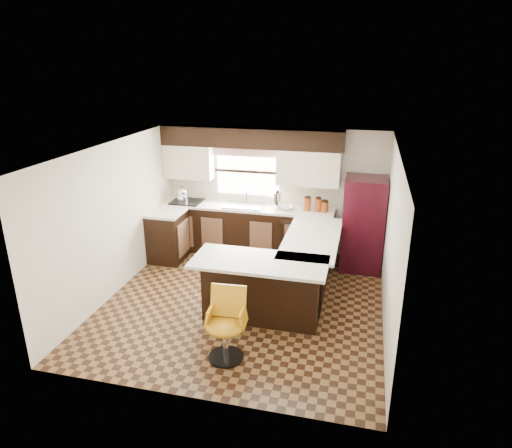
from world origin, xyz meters
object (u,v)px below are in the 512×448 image
(peninsula_return, at_px, (262,289))
(bar_chair, at_px, (225,326))
(peninsula_long, at_px, (308,265))
(refrigerator, at_px, (363,224))

(peninsula_return, xyz_separation_m, bar_chair, (-0.22, -1.07, 0.01))
(peninsula_long, distance_m, peninsula_return, 1.11)
(bar_chair, bearing_deg, peninsula_long, 66.30)
(peninsula_long, height_order, bar_chair, bar_chair)
(peninsula_return, xyz_separation_m, refrigerator, (1.35, 2.07, 0.39))
(refrigerator, xyz_separation_m, bar_chair, (-1.57, -3.14, -0.37))
(peninsula_long, xyz_separation_m, refrigerator, (0.82, 1.10, 0.39))
(peninsula_long, bearing_deg, refrigerator, 53.15)
(peninsula_long, xyz_separation_m, peninsula_return, (-0.53, -0.97, 0.00))
(peninsula_return, distance_m, refrigerator, 2.50)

